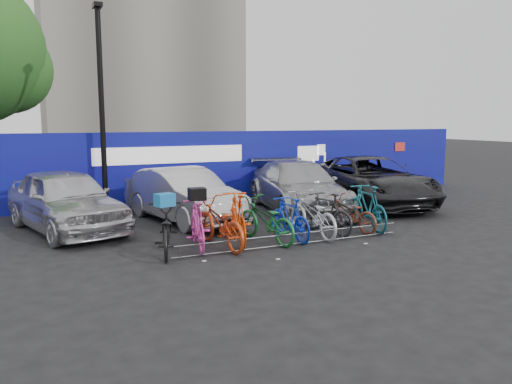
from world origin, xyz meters
TOP-DOWN VIEW (x-y plane):
  - ground at (0.00, 0.00)m, footprint 100.00×100.00m
  - hoarding at (0.01, 6.00)m, footprint 22.00×0.18m
  - lamppost at (-3.20, 5.40)m, footprint 0.25×0.50m
  - bike_rack at (-0.00, -0.60)m, footprint 5.60×0.03m
  - car_0 at (-4.48, 3.16)m, footprint 3.07×4.98m
  - car_1 at (-1.44, 3.08)m, footprint 2.55×4.69m
  - car_2 at (2.22, 3.14)m, footprint 3.05×5.53m
  - car_3 at (4.96, 3.19)m, footprint 3.49×6.05m
  - bike_0 at (-2.76, -0.06)m, footprint 1.15×2.05m
  - bike_1 at (-2.02, 0.05)m, footprint 0.81×1.87m
  - bike_2 at (-1.54, -0.02)m, footprint 0.97×2.16m
  - bike_3 at (-1.04, 0.15)m, footprint 0.97×2.04m
  - bike_4 at (-0.41, -0.01)m, footprint 1.11×2.08m
  - bike_5 at (0.19, -0.07)m, footprint 0.58×1.72m
  - bike_6 at (0.87, 0.07)m, footprint 0.74×2.03m
  - bike_7 at (1.33, 0.13)m, footprint 0.81×1.79m
  - bike_8 at (2.03, 0.15)m, footprint 0.92×1.81m
  - bike_9 at (2.51, 0.09)m, footprint 0.81×1.99m
  - cargo_crate at (-2.76, -0.06)m, footprint 0.44×0.38m
  - cargo_topcase at (-2.02, 0.05)m, footprint 0.38×0.35m

SIDE VIEW (x-z plane):
  - ground at x=0.00m, z-range 0.00..0.00m
  - bike_rack at x=0.00m, z-range 0.01..0.31m
  - bike_8 at x=2.03m, z-range 0.00..0.91m
  - bike_0 at x=-2.76m, z-range 0.00..1.02m
  - bike_5 at x=0.19m, z-range 0.00..1.02m
  - bike_4 at x=-0.41m, z-range 0.00..1.04m
  - bike_7 at x=1.33m, z-range 0.00..1.04m
  - bike_6 at x=0.87m, z-range 0.00..1.06m
  - bike_1 at x=-2.02m, z-range 0.00..1.09m
  - bike_2 at x=-1.54m, z-range 0.00..1.10m
  - bike_9 at x=2.51m, z-range 0.00..1.16m
  - bike_3 at x=-1.04m, z-range 0.00..1.18m
  - car_1 at x=-1.44m, z-range 0.00..1.47m
  - car_2 at x=2.22m, z-range 0.00..1.52m
  - car_0 at x=-4.48m, z-range 0.00..1.58m
  - car_3 at x=4.96m, z-range 0.00..1.59m
  - cargo_crate at x=-2.76m, z-range 1.02..1.29m
  - hoarding at x=0.01m, z-range 0.00..2.40m
  - cargo_topcase at x=-2.02m, z-range 1.09..1.35m
  - lamppost at x=-3.20m, z-range 0.22..6.33m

